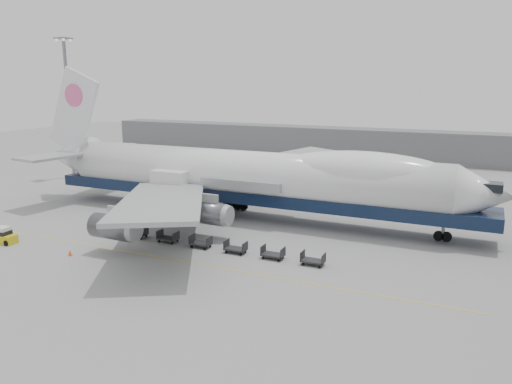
% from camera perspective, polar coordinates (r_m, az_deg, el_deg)
% --- Properties ---
extents(ground, '(260.00, 260.00, 0.00)m').
position_cam_1_polar(ground, '(56.99, -6.59, -5.70)').
color(ground, gray).
rests_on(ground, ground).
extents(apron_line, '(60.00, 0.15, 0.01)m').
position_cam_1_polar(apron_line, '(52.25, -10.03, -7.52)').
color(apron_line, gold).
rests_on(apron_line, ground).
extents(hangar, '(110.00, 8.00, 7.00)m').
position_cam_1_polar(hangar, '(123.11, 6.45, 5.80)').
color(hangar, slate).
rests_on(hangar, ground).
extents(floodlight_mast, '(2.40, 2.40, 25.43)m').
position_cam_1_polar(floodlight_mast, '(99.43, -20.66, 9.73)').
color(floodlight_mast, slate).
rests_on(floodlight_mast, ground).
extents(airliner, '(67.00, 55.30, 19.98)m').
position_cam_1_polar(airliner, '(65.52, -0.78, 1.86)').
color(airliner, white).
rests_on(airliner, ground).
extents(catering_truck, '(5.45, 3.86, 6.18)m').
position_cam_1_polar(catering_truck, '(67.85, -9.59, 0.19)').
color(catering_truck, '#18204A').
rests_on(catering_truck, ground).
extents(baggage_tug, '(2.59, 1.46, 1.86)m').
position_cam_1_polar(baggage_tug, '(62.72, -26.84, -4.52)').
color(baggage_tug, gold).
rests_on(baggage_tug, ground).
extents(traffic_cone, '(0.42, 0.42, 0.63)m').
position_cam_1_polar(traffic_cone, '(55.77, -20.50, -6.53)').
color(traffic_cone, '#FF4F0D').
rests_on(traffic_cone, ground).
extents(dolly_0, '(2.30, 1.35, 1.30)m').
position_cam_1_polar(dolly_0, '(59.72, -13.41, -4.58)').
color(dolly_0, '#2D2D30').
rests_on(dolly_0, ground).
extents(dolly_1, '(2.30, 1.35, 1.30)m').
position_cam_1_polar(dolly_1, '(57.26, -10.02, -5.17)').
color(dolly_1, '#2D2D30').
rests_on(dolly_1, ground).
extents(dolly_2, '(2.30, 1.35, 1.30)m').
position_cam_1_polar(dolly_2, '(55.02, -6.33, -5.79)').
color(dolly_2, '#2D2D30').
rests_on(dolly_2, ground).
extents(dolly_3, '(2.30, 1.35, 1.30)m').
position_cam_1_polar(dolly_3, '(53.03, -2.34, -6.43)').
color(dolly_3, '#2D2D30').
rests_on(dolly_3, ground).
extents(dolly_4, '(2.30, 1.35, 1.30)m').
position_cam_1_polar(dolly_4, '(51.32, 1.95, -7.08)').
color(dolly_4, '#2D2D30').
rests_on(dolly_4, ground).
extents(dolly_5, '(2.30, 1.35, 1.30)m').
position_cam_1_polar(dolly_5, '(49.92, 6.52, -7.73)').
color(dolly_5, '#2D2D30').
rests_on(dolly_5, ground).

